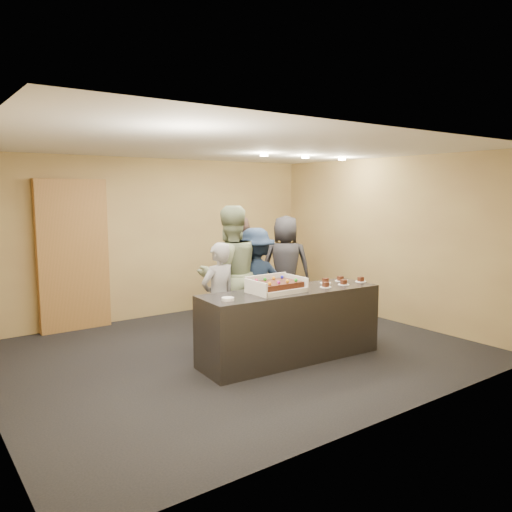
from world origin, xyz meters
name	(u,v)px	position (x,y,z in m)	size (l,w,h in m)	color
room	(238,252)	(0.00, 0.00, 1.35)	(6.04, 6.00, 2.70)	black
serving_counter	(290,325)	(0.38, -0.63, 0.45)	(2.40, 0.70, 0.90)	black
storage_cabinet	(73,255)	(-1.44, 2.41, 1.17)	(1.06, 0.15, 2.33)	brown
cake_box	(275,288)	(0.15, -0.61, 0.95)	(0.66, 0.46, 0.19)	white
sheet_cake	(277,284)	(0.15, -0.63, 1.00)	(0.56, 0.39, 0.11)	#3E1A0E
plate_stack	(228,299)	(-0.60, -0.68, 0.92)	(0.14, 0.14, 0.04)	white
slice_a	(326,286)	(0.86, -0.76, 0.92)	(0.15, 0.15, 0.07)	white
slice_b	(325,281)	(1.08, -0.54, 0.92)	(0.15, 0.15, 0.07)	white
slice_c	(344,283)	(1.18, -0.77, 0.92)	(0.15, 0.15, 0.07)	white
slice_d	(340,279)	(1.35, -0.54, 0.92)	(0.15, 0.15, 0.07)	white
slice_e	(361,280)	(1.54, -0.75, 0.92)	(0.15, 0.15, 0.07)	white
person_server_grey	(219,298)	(-0.22, 0.13, 0.74)	(0.54, 0.35, 1.48)	gray
person_sage_man	(230,275)	(0.15, 0.43, 0.97)	(0.95, 0.74, 1.95)	gray
person_navy_man	(255,283)	(0.61, 0.45, 0.81)	(1.04, 0.60, 1.62)	#182640
person_brown_extra	(242,272)	(0.79, 1.07, 0.88)	(1.03, 0.43, 1.76)	brown
person_dark_suit	(286,266)	(1.78, 1.18, 0.87)	(0.85, 0.55, 1.74)	#27272C
ceiling_spotlights	(305,157)	(1.60, 0.50, 2.67)	(1.72, 0.12, 0.03)	#FFEAC6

